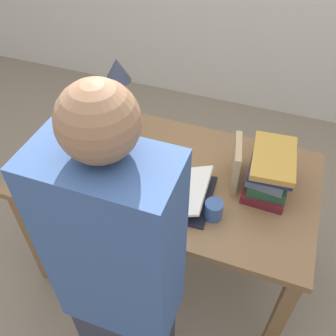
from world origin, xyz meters
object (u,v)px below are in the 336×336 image
at_px(book_standing_upright, 236,163).
at_px(reading_lamp, 119,84).
at_px(open_book, 164,189).
at_px(coffee_mug, 214,210).
at_px(pencil, 160,229).
at_px(person_reader, 124,301).
at_px(book_stack_tall, 270,171).

relative_size(book_standing_upright, reading_lamp, 0.47).
height_order(open_book, coffee_mug, same).
height_order(reading_lamp, pencil, reading_lamp).
bearing_deg(person_reader, reading_lamp, -65.03).
xyz_separation_m(open_book, book_standing_upright, (0.27, 0.19, 0.08)).
relative_size(open_book, book_standing_upright, 2.16).
bearing_deg(coffee_mug, book_stack_tall, 53.10).
distance_m(reading_lamp, pencil, 0.70).
height_order(book_standing_upright, person_reader, person_reader).
relative_size(book_stack_tall, pencil, 2.20).
bearing_deg(reading_lamp, person_reader, -65.03).
bearing_deg(book_stack_tall, person_reader, -116.59).
bearing_deg(open_book, book_stack_tall, 20.72).
relative_size(reading_lamp, person_reader, 0.27).
height_order(book_stack_tall, pencil, book_stack_tall).
distance_m(coffee_mug, pencil, 0.24).
xyz_separation_m(reading_lamp, pencil, (0.39, -0.49, -0.31)).
height_order(open_book, book_standing_upright, book_standing_upright).
height_order(pencil, person_reader, person_reader).
xyz_separation_m(open_book, pencil, (0.06, -0.20, -0.02)).
distance_m(book_stack_tall, pencil, 0.55).
height_order(coffee_mug, person_reader, person_reader).
distance_m(open_book, coffee_mug, 0.25).
bearing_deg(open_book, reading_lamp, 134.86).
bearing_deg(pencil, person_reader, -89.58).
bearing_deg(open_book, pencil, -77.84).
bearing_deg(reading_lamp, open_book, -41.55).
bearing_deg(person_reader, book_standing_upright, -106.43).
relative_size(coffee_mug, person_reader, 0.06).
xyz_separation_m(reading_lamp, person_reader, (0.39, -0.84, -0.28)).
bearing_deg(book_standing_upright, pencil, -130.69).
bearing_deg(coffee_mug, person_reader, -110.51).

